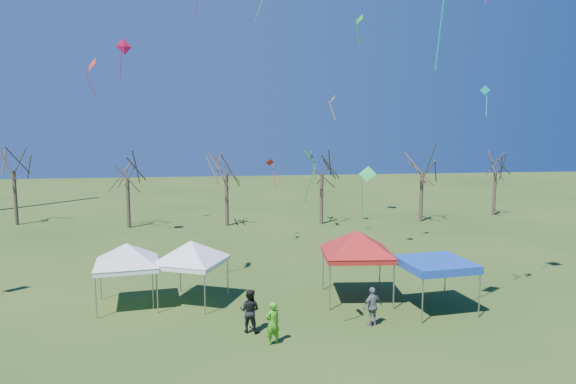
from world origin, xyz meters
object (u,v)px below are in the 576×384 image
(tree_0, at_px, (12,152))
(tent_blue, at_px, (436,264))
(tree_3, at_px, (322,156))
(tree_5, at_px, (496,157))
(person_green, at_px, (273,323))
(tree_4, at_px, (423,155))
(tree_2, at_px, (226,154))
(tent_white_mid, at_px, (191,245))
(person_grey, at_px, (373,306))
(tent_white_west, at_px, (126,248))
(person_dark, at_px, (250,311))
(tree_1, at_px, (127,161))
(tent_red, at_px, (357,235))

(tree_0, distance_m, tent_blue, 37.89)
(tree_3, distance_m, tree_5, 17.81)
(tent_blue, height_order, person_green, tent_blue)
(tree_4, bearing_deg, tree_5, 13.85)
(tree_2, distance_m, tent_white_mid, 20.20)
(person_grey, bearing_deg, tree_5, -151.74)
(tent_white_west, distance_m, person_green, 8.61)
(tent_white_west, height_order, tent_white_mid, tent_white_mid)
(person_dark, bearing_deg, tent_white_mid, -35.22)
(tree_1, distance_m, tree_5, 34.52)
(tent_white_west, bearing_deg, person_green, -39.67)
(tree_1, relative_size, tree_2, 0.92)
(tree_1, height_order, person_grey, tree_1)
(tree_2, bearing_deg, person_grey, -76.47)
(tree_2, relative_size, tent_white_mid, 2.13)
(tree_4, distance_m, tent_red, 23.40)
(tree_1, xyz_separation_m, person_dark, (8.80, -24.14, -4.86))
(person_green, bearing_deg, tent_red, -159.24)
(person_grey, bearing_deg, tree_2, -99.76)
(person_dark, bearing_deg, tree_0, -32.53)
(tree_5, relative_size, person_dark, 4.00)
(tree_4, height_order, tent_white_west, tree_4)
(tent_red, bearing_deg, person_grey, -93.96)
(tree_3, distance_m, tent_blue, 22.47)
(person_grey, bearing_deg, tent_white_mid, -50.77)
(tree_1, height_order, tent_white_west, tree_1)
(tree_1, relative_size, person_green, 4.31)
(tree_0, height_order, tree_4, tree_0)
(tree_3, bearing_deg, person_dark, -108.78)
(tent_white_mid, distance_m, tent_blue, 11.77)
(tree_3, relative_size, tent_white_west, 1.95)
(tree_5, relative_size, tent_red, 1.62)
(person_green, bearing_deg, tree_3, -130.37)
(tree_1, xyz_separation_m, tent_red, (14.40, -20.71, -2.50))
(tent_red, bearing_deg, person_green, -134.95)
(tree_4, bearing_deg, person_grey, -116.94)
(tree_5, xyz_separation_m, person_green, (-24.87, -26.91, -4.85))
(tree_0, height_order, person_dark, tree_0)
(tent_white_west, distance_m, person_grey, 11.88)
(person_grey, bearing_deg, tent_blue, 179.58)
(person_dark, bearing_deg, tent_blue, -148.50)
(tree_0, bearing_deg, person_green, -55.09)
(tree_4, xyz_separation_m, tent_red, (-11.72, -20.06, -2.77))
(tree_1, xyz_separation_m, tree_5, (34.49, 1.42, -0.06))
(tent_blue, bearing_deg, tree_3, 92.22)
(tent_white_west, distance_m, tent_white_mid, 3.03)
(tree_4, distance_m, tent_white_mid, 27.99)
(tree_3, bearing_deg, tree_5, 6.52)
(tent_blue, relative_size, person_grey, 1.95)
(person_grey, distance_m, person_green, 4.72)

